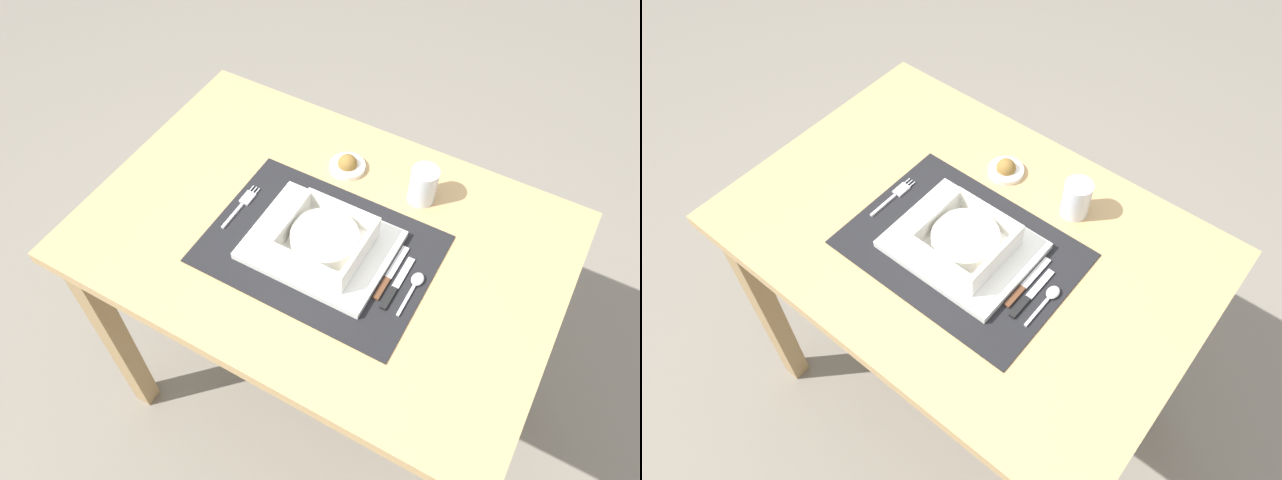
% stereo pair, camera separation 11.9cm
% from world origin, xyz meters
% --- Properties ---
extents(ground_plane, '(6.00, 6.00, 0.00)m').
position_xyz_m(ground_plane, '(0.00, 0.00, 0.00)').
color(ground_plane, gray).
extents(dining_table, '(0.98, 0.68, 0.76)m').
position_xyz_m(dining_table, '(0.00, 0.00, 0.64)').
color(dining_table, tan).
rests_on(dining_table, ground).
extents(placemat, '(0.45, 0.33, 0.00)m').
position_xyz_m(placemat, '(0.02, -0.04, 0.76)').
color(placemat, black).
rests_on(placemat, dining_table).
extents(serving_plate, '(0.28, 0.22, 0.02)m').
position_xyz_m(serving_plate, '(0.02, -0.04, 0.77)').
color(serving_plate, white).
rests_on(serving_plate, placemat).
extents(porridge_bowl, '(0.16, 0.16, 0.06)m').
position_xyz_m(porridge_bowl, '(0.03, -0.04, 0.80)').
color(porridge_bowl, white).
rests_on(porridge_bowl, serving_plate).
extents(fork, '(0.02, 0.13, 0.00)m').
position_xyz_m(fork, '(-0.18, -0.02, 0.76)').
color(fork, silver).
rests_on(fork, placemat).
extents(spoon, '(0.02, 0.11, 0.01)m').
position_xyz_m(spoon, '(0.22, -0.02, 0.77)').
color(spoon, silver).
rests_on(spoon, placemat).
extents(butter_knife, '(0.01, 0.13, 0.01)m').
position_xyz_m(butter_knife, '(0.19, -0.05, 0.76)').
color(butter_knife, black).
rests_on(butter_knife, placemat).
extents(bread_knife, '(0.01, 0.14, 0.01)m').
position_xyz_m(bread_knife, '(0.17, -0.03, 0.76)').
color(bread_knife, '#59331E').
rests_on(bread_knife, placemat).
extents(drinking_glass, '(0.06, 0.06, 0.08)m').
position_xyz_m(drinking_glass, '(0.14, 0.19, 0.80)').
color(drinking_glass, white).
rests_on(drinking_glass, dining_table).
extents(condiment_saucer, '(0.08, 0.08, 0.04)m').
position_xyz_m(condiment_saucer, '(-0.04, 0.19, 0.77)').
color(condiment_saucer, white).
rests_on(condiment_saucer, dining_table).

